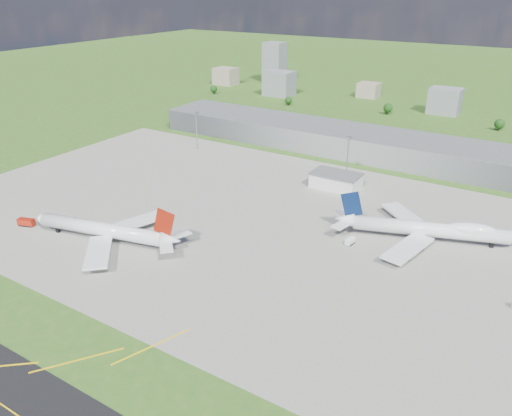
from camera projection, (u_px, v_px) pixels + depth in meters
The scene contains 20 objects.
ground at pixel (352, 160), 324.35m from camera, with size 1400.00×1400.00×0.00m, color #2D591C.
apron at pixel (284, 228), 234.61m from camera, with size 360.00×190.00×0.08m, color gray.
terminal at pixel (362, 143), 332.82m from camera, with size 300.00×42.00×15.00m, color gray.
ops_building at pixel (336, 181), 279.28m from camera, with size 26.00×16.00×8.00m, color silver.
mast_west at pixel (196, 124), 338.14m from camera, with size 3.50×2.00×25.90m.
mast_center at pixel (348, 151), 285.17m from camera, with size 3.50×2.00×25.90m.
airliner_red_twin at pixel (107, 231), 220.39m from camera, with size 74.64×57.30×20.66m.
airliner_blue_quad at pixel (429, 229), 220.84m from camera, with size 77.73×59.51×20.91m.
fire_truck at pixel (26, 222), 236.31m from camera, with size 8.57×5.39×3.56m.
tug_yellow at pixel (159, 235), 226.28m from camera, with size 3.62×3.40×1.62m.
van_white_near at pixel (350, 242), 219.83m from camera, with size 3.22×5.83×2.78m.
bldg_far_w at pixel (226, 76), 557.78m from camera, with size 24.00×20.00×18.00m, color gray.
bldg_w at pixel (279, 83), 502.57m from camera, with size 28.00×22.00×24.00m, color slate.
bldg_cw at pixel (369, 90), 497.00m from camera, with size 20.00×18.00×14.00m, color gray.
bldg_c at pixel (445, 101), 433.66m from camera, with size 26.00×20.00×22.00m, color slate.
bldg_tall_w at pixel (275, 62), 564.00m from camera, with size 22.00×20.00×44.00m, color slate.
tree_far_w at pixel (214, 89), 511.14m from camera, with size 7.20×7.20×8.80m.
tree_w at pixel (288, 100), 464.07m from camera, with size 6.75×6.75×8.25m.
tree_c at pixel (388, 108), 431.91m from camera, with size 8.10×8.10×9.90m.
tree_e at pixel (500, 124), 384.84m from camera, with size 7.65×7.65×9.35m.
Camera 1 is at (109.84, -144.62, 106.11)m, focal length 35.00 mm.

